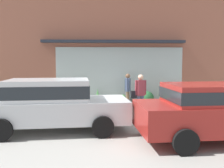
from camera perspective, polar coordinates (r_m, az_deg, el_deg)
The scene contains 13 objects.
ground_plane at distance 9.27m, azimuth 1.36°, elevation -8.17°, with size 60.00×60.00×0.00m, color #9E9B93.
curb_strip at distance 9.06m, azimuth 1.45°, elevation -8.08°, with size 14.00×0.24×0.12m, color #B2B2AD.
storefront at distance 12.22m, azimuth 0.31°, elevation 7.39°, with size 14.00×0.81×5.36m.
fire_hydrant at distance 10.18m, azimuth 2.41°, elevation -4.63°, with size 0.40×0.36×0.82m.
pedestrian_with_handbag at distance 9.99m, azimuth 6.25°, elevation -1.83°, with size 0.63×0.26×1.62m.
pedestrian_passerby at distance 11.59m, azimuth 3.53°, elevation -0.90°, with size 0.29×0.50×1.58m.
parked_car_silver at distance 7.98m, azimuth -13.03°, elevation -3.92°, with size 4.47×2.29×1.58m.
parked_car_red at distance 7.38m, azimuth 22.85°, elevation -5.05°, with size 4.61×2.29×1.52m.
potted_plant_trailing_edge at distance 11.92m, azimuth 11.75°, elevation -3.21°, with size 0.34×0.34×0.92m.
potted_plant_corner_tall at distance 12.50m, azimuth -22.30°, elevation -3.11°, with size 0.63×0.63×0.79m.
potted_plant_by_entrance at distance 12.28m, azimuth -16.20°, elevation -3.08°, with size 0.39×0.39×0.91m.
potted_plant_window_right at distance 11.62m, azimuth -3.22°, elevation -3.37°, with size 0.32×0.32×0.89m.
potted_plant_low_front at distance 11.80m, azimuth 7.77°, elevation -3.41°, with size 0.64×0.64×0.78m.
Camera 1 is at (-0.66, -9.01, 2.09)m, focal length 41.10 mm.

